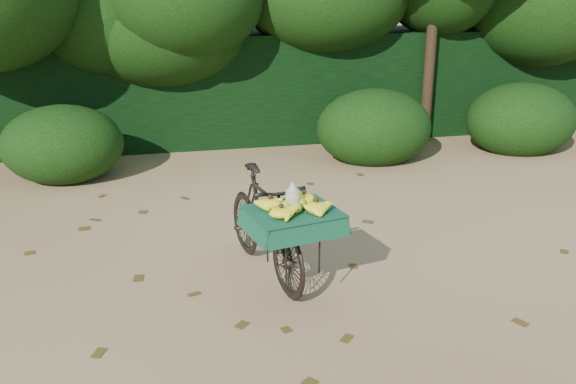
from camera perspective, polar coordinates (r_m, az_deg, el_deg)
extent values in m
plane|color=tan|center=(5.29, 8.97, -10.62)|extent=(80.00, 80.00, 0.00)
imported|color=black|center=(5.59, -2.17, -3.03)|extent=(0.80, 1.72, 1.00)
cube|color=black|center=(4.96, 0.47, -1.98)|extent=(0.44, 0.50, 0.02)
cube|color=#144B2A|center=(4.96, 0.47, -1.80)|extent=(0.83, 0.73, 0.01)
ellipsoid|color=olive|center=(4.97, 1.20, -1.12)|extent=(0.10, 0.08, 0.11)
ellipsoid|color=olive|center=(4.99, 0.18, -1.02)|extent=(0.10, 0.08, 0.11)
ellipsoid|color=olive|center=(4.91, -0.26, -1.36)|extent=(0.10, 0.08, 0.11)
ellipsoid|color=olive|center=(4.89, 0.77, -1.46)|extent=(0.10, 0.08, 0.11)
cylinder|color=#EAE5C6|center=(4.93, 0.43, -0.69)|extent=(0.12, 0.12, 0.15)
cube|color=black|center=(10.83, -3.23, 10.00)|extent=(26.00, 1.80, 1.80)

